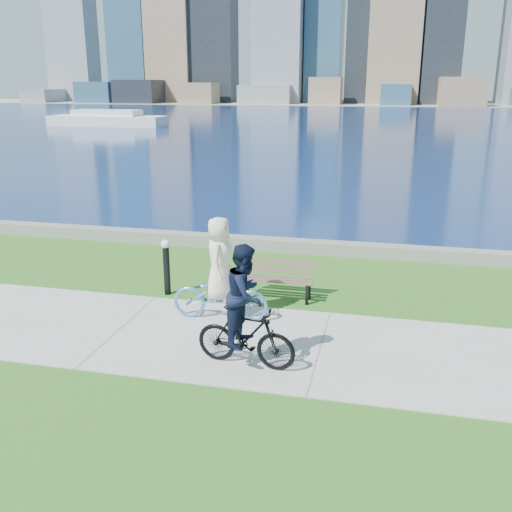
{
  "coord_description": "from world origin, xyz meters",
  "views": [
    {
      "loc": [
        1.04,
        -9.6,
        4.73
      ],
      "look_at": [
        -1.68,
        1.99,
        1.1
      ],
      "focal_mm": 40.0,
      "sensor_mm": 36.0,
      "label": 1
    }
  ],
  "objects_px": {
    "park_bench": "(278,276)",
    "bollard_lamp": "(166,263)",
    "cyclist_man": "(246,316)",
    "cyclist_woman": "(220,282)"
  },
  "relations": [
    {
      "from": "cyclist_woman",
      "to": "park_bench",
      "type": "bearing_deg",
      "value": -35.24
    },
    {
      "from": "bollard_lamp",
      "to": "cyclist_man",
      "type": "relative_size",
      "value": 0.6
    },
    {
      "from": "bollard_lamp",
      "to": "cyclist_woman",
      "type": "distance_m",
      "value": 1.99
    },
    {
      "from": "park_bench",
      "to": "bollard_lamp",
      "type": "relative_size",
      "value": 1.25
    },
    {
      "from": "park_bench",
      "to": "cyclist_man",
      "type": "xyz_separation_m",
      "value": [
        0.11,
        -3.38,
        0.42
      ]
    },
    {
      "from": "bollard_lamp",
      "to": "cyclist_man",
      "type": "distance_m",
      "value": 4.01
    },
    {
      "from": "bollard_lamp",
      "to": "cyclist_woman",
      "type": "xyz_separation_m",
      "value": [
        1.63,
        -1.15,
        0.07
      ]
    },
    {
      "from": "bollard_lamp",
      "to": "cyclist_woman",
      "type": "relative_size",
      "value": 0.61
    },
    {
      "from": "cyclist_woman",
      "to": "cyclist_man",
      "type": "xyz_separation_m",
      "value": [
        1.02,
        -1.87,
        0.11
      ]
    },
    {
      "from": "cyclist_woman",
      "to": "cyclist_man",
      "type": "bearing_deg",
      "value": -155.76
    }
  ]
}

